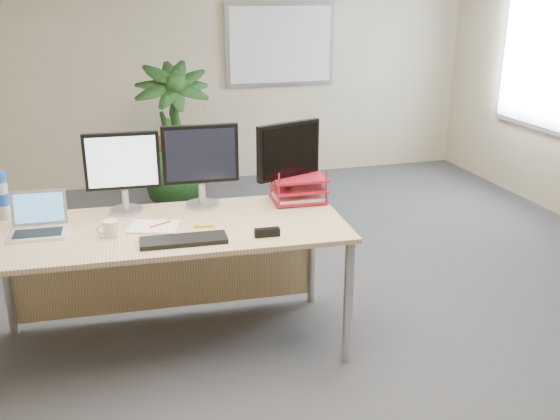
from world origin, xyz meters
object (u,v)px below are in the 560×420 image
object	(u,v)px
monitor_right	(201,161)
laptop	(39,222)
monitor_left	(123,167)
floor_plant	(173,140)
desk	(167,246)

from	to	relation	value
monitor_right	laptop	size ratio (longest dim) A/B	1.64
monitor_left	monitor_right	xyz separation A→B (m)	(0.48, -0.03, 0.01)
floor_plant	monitor_right	distance (m)	2.29
floor_plant	laptop	size ratio (longest dim) A/B	4.59
desk	monitor_right	size ratio (longest dim) A/B	4.07
monitor_right	monitor_left	bearing A→B (deg)	176.62
floor_plant	monitor_left	distance (m)	2.33
laptop	desk	bearing A→B (deg)	-0.20
laptop	monitor_right	bearing A→B (deg)	10.43
desk	monitor_left	size ratio (longest dim) A/B	4.27
desk	floor_plant	distance (m)	2.47
desk	floor_plant	xyz separation A→B (m)	(0.34, 2.45, 0.11)
monitor_right	laptop	world-z (taller)	monitor_right
monitor_left	floor_plant	bearing A→B (deg)	75.81
floor_plant	monitor_left	xyz separation A→B (m)	(-0.56, -2.23, 0.36)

